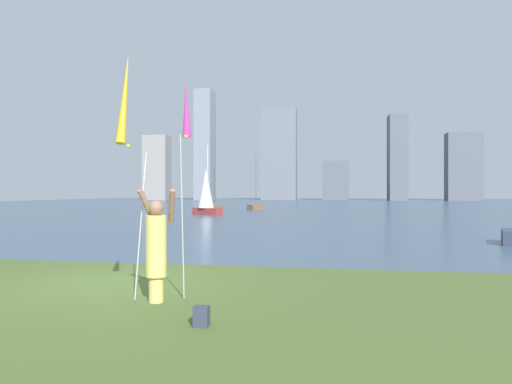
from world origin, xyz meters
The scene contains 14 objects.
ground centered at (0.00, 50.95, -0.06)m, with size 120.00×138.00×0.12m.
person centered at (1.53, -1.38, 0.97)m, with size 0.72×0.53×1.97m.
kite_flag_left centered at (1.14, -1.77, 3.40)m, with size 0.16×1.13×4.24m.
kite_flag_right centered at (1.92, -0.93, 3.31)m, with size 0.16×0.46×3.93m.
bag centered at (2.71, -2.61, 0.14)m, with size 0.21×0.17×0.29m.
sailboat_1 centered at (-5.86, 27.78, 1.83)m, with size 2.83×2.07×5.85m.
sailboat_2 centered at (-3.28, 38.04, 0.33)m, with size 1.82×1.91×5.83m.
sailboat_3 centered at (-10.54, 48.19, 0.30)m, with size 2.55×2.96×5.23m.
skyline_tower_0 centered at (-35.23, 89.51, 7.44)m, with size 5.62×4.00×14.89m.
skyline_tower_1 centered at (-23.61, 89.31, 12.44)m, with size 3.82×5.33×24.87m.
skyline_tower_2 centered at (-6.97, 92.44, 10.43)m, with size 7.89×4.12×20.85m.
skyline_tower_3 centered at (5.66, 92.03, 4.32)m, with size 5.63×5.67×8.63m.
skyline_tower_4 centered at (18.79, 90.67, 9.20)m, with size 3.75×5.33×18.40m.
skyline_tower_5 centered at (32.69, 92.62, 7.25)m, with size 6.98×3.60×14.49m.
Camera 1 is at (4.52, -8.75, 1.93)m, focal length 31.26 mm.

